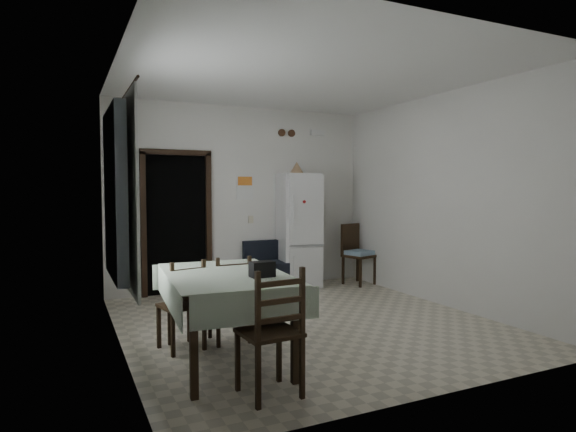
# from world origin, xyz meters

# --- Properties ---
(ground) EXTENTS (4.50, 4.50, 0.00)m
(ground) POSITION_xyz_m (0.00, 0.00, 0.00)
(ground) COLOR beige
(ground) RESTS_ON ground
(ceiling) EXTENTS (4.20, 4.50, 0.02)m
(ceiling) POSITION_xyz_m (0.00, 0.00, 2.90)
(ceiling) COLOR white
(ceiling) RESTS_ON ground
(wall_back) EXTENTS (4.20, 0.02, 2.90)m
(wall_back) POSITION_xyz_m (0.00, 2.25, 1.45)
(wall_back) COLOR silver
(wall_back) RESTS_ON ground
(wall_front) EXTENTS (4.20, 0.02, 2.90)m
(wall_front) POSITION_xyz_m (0.00, -2.25, 1.45)
(wall_front) COLOR silver
(wall_front) RESTS_ON ground
(wall_left) EXTENTS (0.02, 4.50, 2.90)m
(wall_left) POSITION_xyz_m (-2.10, 0.00, 1.45)
(wall_left) COLOR silver
(wall_left) RESTS_ON ground
(wall_right) EXTENTS (0.02, 4.50, 2.90)m
(wall_right) POSITION_xyz_m (2.10, 0.00, 1.45)
(wall_right) COLOR silver
(wall_right) RESTS_ON ground
(doorway) EXTENTS (1.06, 0.52, 2.22)m
(doorway) POSITION_xyz_m (-1.05, 2.45, 1.06)
(doorway) COLOR black
(doorway) RESTS_ON ground
(window_recess) EXTENTS (0.10, 1.20, 1.60)m
(window_recess) POSITION_xyz_m (-2.15, -0.20, 1.55)
(window_recess) COLOR silver
(window_recess) RESTS_ON ground
(curtain) EXTENTS (0.02, 1.45, 1.85)m
(curtain) POSITION_xyz_m (-2.04, -0.20, 1.55)
(curtain) COLOR silver
(curtain) RESTS_ON ground
(curtain_rod) EXTENTS (0.02, 1.60, 0.02)m
(curtain_rod) POSITION_xyz_m (-2.03, -0.20, 2.50)
(curtain_rod) COLOR black
(curtain_rod) RESTS_ON ground
(calendar) EXTENTS (0.28, 0.02, 0.40)m
(calendar) POSITION_xyz_m (0.05, 2.24, 1.62)
(calendar) COLOR white
(calendar) RESTS_ON ground
(calendar_image) EXTENTS (0.24, 0.01, 0.14)m
(calendar_image) POSITION_xyz_m (0.05, 2.23, 1.72)
(calendar_image) COLOR orange
(calendar_image) RESTS_ON ground
(light_switch) EXTENTS (0.08, 0.02, 0.12)m
(light_switch) POSITION_xyz_m (0.15, 2.24, 1.10)
(light_switch) COLOR beige
(light_switch) RESTS_ON ground
(vent_left) EXTENTS (0.12, 0.03, 0.12)m
(vent_left) POSITION_xyz_m (0.70, 2.23, 2.52)
(vent_left) COLOR #533421
(vent_left) RESTS_ON ground
(vent_right) EXTENTS (0.12, 0.03, 0.12)m
(vent_right) POSITION_xyz_m (0.88, 2.23, 2.52)
(vent_right) COLOR #533421
(vent_right) RESTS_ON ground
(emergency_light) EXTENTS (0.25, 0.07, 0.09)m
(emergency_light) POSITION_xyz_m (1.35, 2.21, 2.55)
(emergency_light) COLOR white
(emergency_light) RESTS_ON ground
(fridge) EXTENTS (0.67, 0.67, 1.84)m
(fridge) POSITION_xyz_m (0.85, 1.93, 0.92)
(fridge) COLOR silver
(fridge) RESTS_ON ground
(tan_cone) EXTENTS (0.25, 0.25, 0.19)m
(tan_cone) POSITION_xyz_m (0.84, 1.96, 1.94)
(tan_cone) COLOR tan
(tan_cone) RESTS_ON fridge
(navy_seat) EXTENTS (0.66, 0.64, 0.76)m
(navy_seat) POSITION_xyz_m (0.31, 1.93, 0.38)
(navy_seat) COLOR black
(navy_seat) RESTS_ON ground
(corner_chair) EXTENTS (0.54, 0.54, 1.01)m
(corner_chair) POSITION_xyz_m (1.86, 1.66, 0.50)
(corner_chair) COLOR black
(corner_chair) RESTS_ON ground
(dining_table) EXTENTS (1.15, 1.65, 0.83)m
(dining_table) POSITION_xyz_m (-1.27, -0.85, 0.41)
(dining_table) COLOR #A7B79D
(dining_table) RESTS_ON ground
(black_bag) EXTENTS (0.21, 0.13, 0.14)m
(black_bag) POSITION_xyz_m (-1.03, -1.16, 0.89)
(black_bag) COLOR black
(black_bag) RESTS_ON dining_table
(dining_chair_far_left) EXTENTS (0.46, 0.46, 0.90)m
(dining_chair_far_left) POSITION_xyz_m (-1.56, -0.32, 0.45)
(dining_chair_far_left) COLOR black
(dining_chair_far_left) RESTS_ON ground
(dining_chair_far_right) EXTENTS (0.40, 0.40, 0.91)m
(dining_chair_far_right) POSITION_xyz_m (-1.04, -0.27, 0.46)
(dining_chair_far_right) COLOR black
(dining_chair_far_right) RESTS_ON ground
(dining_chair_near_head) EXTENTS (0.46, 0.46, 1.01)m
(dining_chair_near_head) POSITION_xyz_m (-1.18, -1.67, 0.51)
(dining_chair_near_head) COLOR black
(dining_chair_near_head) RESTS_ON ground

